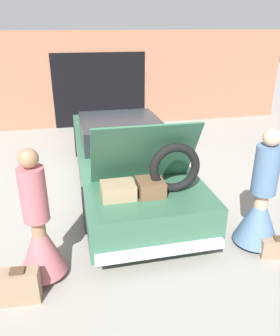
% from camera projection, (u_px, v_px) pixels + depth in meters
% --- Properties ---
extents(ground_plane, '(40.00, 40.00, 0.00)m').
position_uv_depth(ground_plane, '(124.00, 180.00, 6.69)').
color(ground_plane, gray).
extents(garage_wall_back, '(12.00, 0.14, 2.80)m').
position_uv_depth(garage_wall_back, '(99.00, 80.00, 9.91)').
color(garage_wall_back, '#9E664C').
rests_on(garage_wall_back, ground_plane).
extents(car, '(1.82, 5.45, 1.74)m').
position_uv_depth(car, '(124.00, 155.00, 6.47)').
color(car, '#336047').
rests_on(car, ground_plane).
extents(person_left, '(0.57, 0.57, 1.71)m').
position_uv_depth(person_left, '(39.00, 235.00, 3.91)').
color(person_left, '#997051').
rests_on(person_left, ground_plane).
extents(person_right, '(0.63, 0.63, 1.73)m').
position_uv_depth(person_right, '(260.00, 207.00, 4.50)').
color(person_right, tan).
rests_on(person_right, ground_plane).
extents(suitcase_beside_left_person, '(0.45, 0.22, 0.44)m').
position_uv_depth(suitcase_beside_left_person, '(20.00, 286.00, 3.69)').
color(suitcase_beside_left_person, '#8C7259').
rests_on(suitcase_beside_left_person, ground_plane).
extents(suitcase_beside_right_person, '(0.54, 0.28, 0.30)m').
position_uv_depth(suitcase_beside_right_person, '(279.00, 247.00, 4.45)').
color(suitcase_beside_right_person, '#8C7259').
rests_on(suitcase_beside_right_person, ground_plane).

